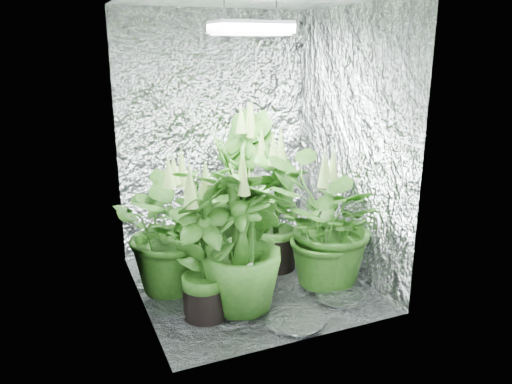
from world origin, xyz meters
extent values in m
plane|color=silver|center=(0.00, 0.00, 0.00)|extent=(1.60, 1.60, 0.00)
cube|color=silver|center=(0.00, 0.80, 1.00)|extent=(1.60, 0.02, 2.00)
cube|color=silver|center=(0.00, -0.80, 1.00)|extent=(1.60, 0.02, 2.00)
cube|color=silver|center=(-0.80, 0.00, 1.00)|extent=(0.02, 1.60, 2.00)
cube|color=silver|center=(0.80, 0.00, 1.00)|extent=(0.02, 1.60, 2.00)
cube|color=gray|center=(0.00, 0.00, 1.83)|extent=(0.50, 0.30, 0.08)
cube|color=white|center=(0.00, 0.00, 1.79)|extent=(0.46, 0.26, 0.01)
cylinder|color=black|center=(-0.18, 0.00, 1.94)|extent=(0.01, 0.01, 0.13)
cylinder|color=black|center=(0.18, 0.00, 1.94)|extent=(0.01, 0.01, 0.13)
cylinder|color=black|center=(-0.54, 0.12, 0.12)|extent=(0.28, 0.28, 0.25)
cylinder|color=#452F15|center=(-0.54, 0.12, 0.23)|extent=(0.26, 0.26, 0.03)
imported|color=#184411|center=(-0.54, 0.12, 0.50)|extent=(0.88, 0.88, 0.95)
cone|color=olive|center=(-0.54, 0.12, 0.92)|extent=(0.09, 0.09, 0.25)
cylinder|color=black|center=(0.29, 0.19, 0.14)|extent=(0.30, 0.30, 0.27)
cylinder|color=#452F15|center=(0.29, 0.19, 0.26)|extent=(0.28, 0.28, 0.03)
imported|color=#184411|center=(0.29, 0.19, 0.55)|extent=(0.76, 0.76, 1.03)
cone|color=olive|center=(0.29, 0.19, 1.00)|extent=(0.10, 0.10, 0.27)
cylinder|color=black|center=(0.11, 0.52, 0.14)|extent=(0.31, 0.31, 0.27)
cylinder|color=#452F15|center=(0.11, 0.52, 0.26)|extent=(0.28, 0.28, 0.03)
imported|color=#184411|center=(0.11, 0.52, 0.63)|extent=(0.75, 0.75, 1.19)
cone|color=olive|center=(0.11, 0.52, 1.16)|extent=(0.10, 0.10, 0.27)
cylinder|color=black|center=(-0.20, -0.32, 0.11)|extent=(0.25, 0.25, 0.23)
cylinder|color=#452F15|center=(-0.20, -0.32, 0.21)|extent=(0.23, 0.23, 0.03)
imported|color=#184411|center=(-0.20, -0.32, 0.51)|extent=(0.77, 0.77, 0.97)
cone|color=olive|center=(-0.20, -0.32, 0.95)|extent=(0.08, 0.08, 0.23)
cylinder|color=black|center=(0.50, -0.25, 0.11)|extent=(0.25, 0.25, 0.22)
cylinder|color=#452F15|center=(0.50, -0.25, 0.21)|extent=(0.23, 0.23, 0.03)
imported|color=#184411|center=(0.50, -0.25, 0.50)|extent=(0.95, 0.95, 0.95)
cone|color=olive|center=(0.50, -0.25, 0.92)|extent=(0.08, 0.08, 0.22)
cylinder|color=black|center=(-0.45, -0.29, 0.13)|extent=(0.29, 0.29, 0.26)
cylinder|color=#452F15|center=(-0.45, -0.29, 0.25)|extent=(0.27, 0.27, 0.03)
imported|color=#184411|center=(-0.45, -0.29, 0.50)|extent=(0.68, 0.68, 0.94)
cone|color=olive|center=(-0.45, -0.29, 0.91)|extent=(0.09, 0.09, 0.26)
cylinder|color=black|center=(-0.05, -0.15, 0.12)|extent=(0.26, 0.26, 0.23)
cylinder|color=#452F15|center=(-0.05, -0.15, 0.22)|extent=(0.24, 0.24, 0.03)
imported|color=#184411|center=(-0.05, -0.15, 0.44)|extent=(0.55, 0.55, 0.81)
cone|color=olive|center=(-0.05, -0.15, 0.79)|extent=(0.08, 0.08, 0.23)
cylinder|color=black|center=(0.65, 0.21, 0.04)|extent=(0.13, 0.13, 0.07)
cylinder|color=black|center=(0.65, 0.21, 0.18)|extent=(0.11, 0.11, 0.09)
cylinder|color=#4C4C51|center=(0.59, 0.20, 0.18)|extent=(0.08, 0.27, 0.27)
torus|color=#4C4C51|center=(0.59, 0.20, 0.18)|extent=(0.08, 0.28, 0.28)
cube|color=white|center=(-0.15, -0.35, 0.30)|extent=(0.06, 0.05, 0.09)
camera|label=1|loc=(-1.30, -3.12, 1.72)|focal=35.00mm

